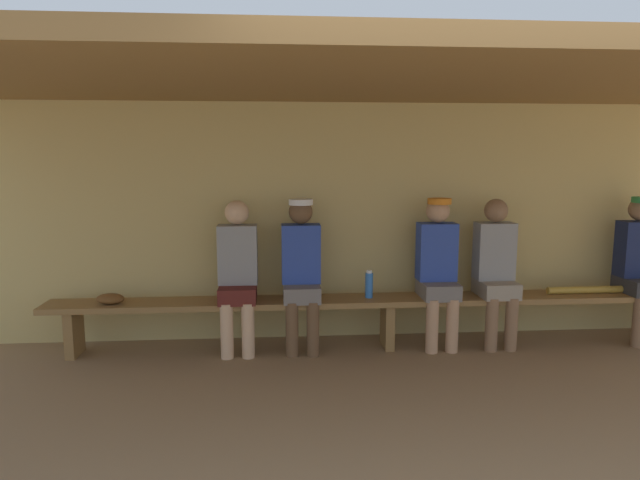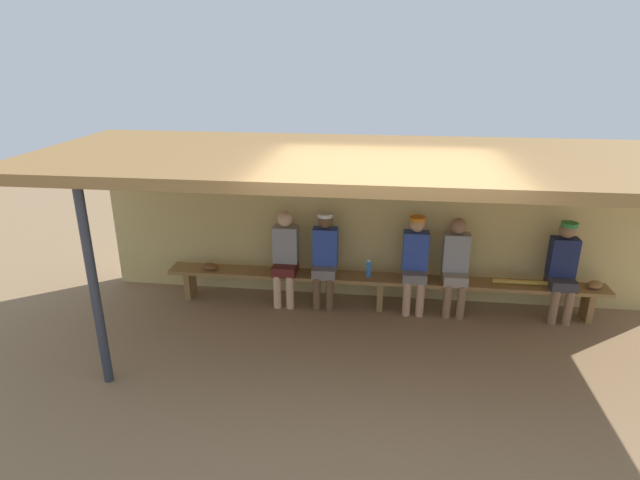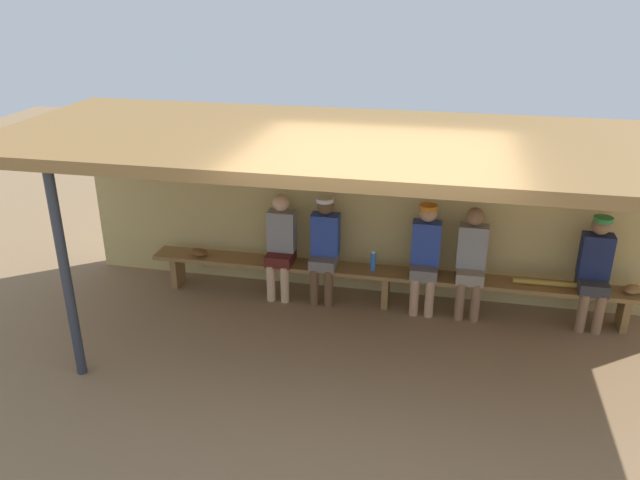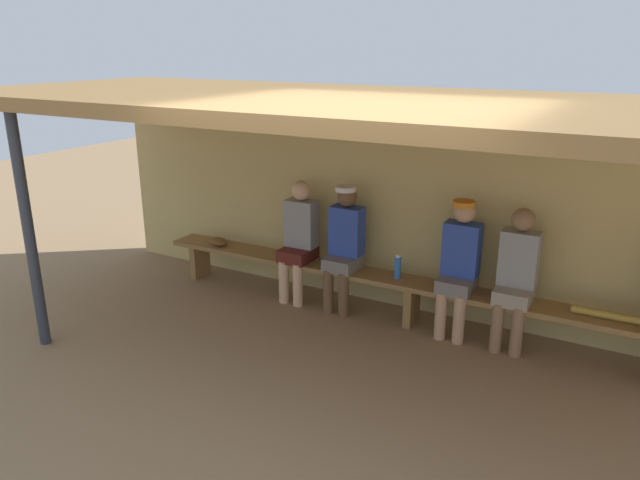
# 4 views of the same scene
# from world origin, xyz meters

# --- Properties ---
(ground_plane) EXTENTS (24.00, 24.00, 0.00)m
(ground_plane) POSITION_xyz_m (0.00, 0.00, 0.00)
(ground_plane) COLOR #8C6D4C
(back_wall) EXTENTS (8.00, 0.20, 2.20)m
(back_wall) POSITION_xyz_m (0.00, 2.00, 1.10)
(back_wall) COLOR tan
(back_wall) RESTS_ON ground
(dugout_roof) EXTENTS (8.00, 2.80, 0.12)m
(dugout_roof) POSITION_xyz_m (0.00, 0.70, 2.26)
(dugout_roof) COLOR olive
(dugout_roof) RESTS_ON back_wall
(bench) EXTENTS (6.00, 0.36, 0.46)m
(bench) POSITION_xyz_m (0.00, 1.55, 0.39)
(bench) COLOR olive
(bench) RESTS_ON ground
(player_rightmost) EXTENTS (0.34, 0.42, 1.34)m
(player_rightmost) POSITION_xyz_m (-1.33, 1.55, 0.73)
(player_rightmost) COLOR #591E19
(player_rightmost) RESTS_ON ground
(player_with_sunglasses) EXTENTS (0.34, 0.42, 1.34)m
(player_with_sunglasses) POSITION_xyz_m (-0.78, 1.55, 0.75)
(player_with_sunglasses) COLOR slate
(player_with_sunglasses) RESTS_ON ground
(player_in_blue) EXTENTS (0.34, 0.42, 1.34)m
(player_in_blue) POSITION_xyz_m (0.45, 1.55, 0.75)
(player_in_blue) COLOR slate
(player_in_blue) RESTS_ON ground
(player_in_red) EXTENTS (0.34, 0.42, 1.34)m
(player_in_red) POSITION_xyz_m (2.36, 1.55, 0.75)
(player_in_red) COLOR #333338
(player_in_red) RESTS_ON ground
(player_near_post) EXTENTS (0.34, 0.42, 1.34)m
(player_near_post) POSITION_xyz_m (0.99, 1.55, 0.73)
(player_near_post) COLOR gray
(player_near_post) RESTS_ON ground
(water_bottle_clear) EXTENTS (0.07, 0.07, 0.25)m
(water_bottle_clear) POSITION_xyz_m (-0.17, 1.56, 0.58)
(water_bottle_clear) COLOR blue
(water_bottle_clear) RESTS_ON bench
(baseball_glove_dark_brown) EXTENTS (0.27, 0.21, 0.09)m
(baseball_glove_dark_brown) POSITION_xyz_m (-2.42, 1.52, 0.51)
(baseball_glove_dark_brown) COLOR brown
(baseball_glove_dark_brown) RESTS_ON bench
(baseball_bat) EXTENTS (0.79, 0.07, 0.07)m
(baseball_bat) POSITION_xyz_m (1.88, 1.55, 0.49)
(baseball_bat) COLOR #B28C33
(baseball_bat) RESTS_ON bench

